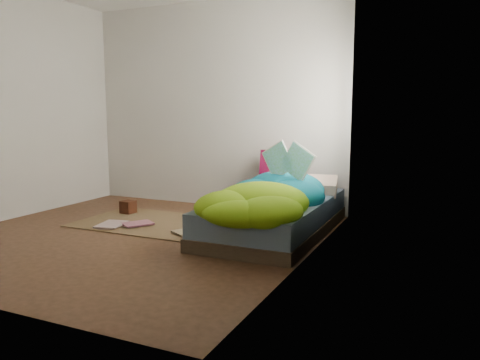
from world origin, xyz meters
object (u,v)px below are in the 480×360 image
pillow_magenta (278,169)px  floor_book_a (101,224)px  bed (275,216)px  wooden_box (128,207)px  open_book (287,151)px  floor_book_b (134,222)px

pillow_magenta → floor_book_a: bearing=-150.1°
bed → wooden_box: size_ratio=13.57×
open_book → bed: bearing=-124.2°
pillow_magenta → wooden_box: bearing=-168.1°
pillow_magenta → open_book: (0.36, -0.74, 0.28)m
wooden_box → floor_book_a: (0.13, -0.63, -0.06)m
pillow_magenta → open_book: 0.87m
wooden_box → pillow_magenta: bearing=23.7°
wooden_box → floor_book_a: 0.65m
pillow_magenta → wooden_box: 1.85m
floor_book_a → floor_book_b: bearing=28.4°
pillow_magenta → floor_book_b: (-1.25, -1.13, -0.52)m
open_book → wooden_box: open_book is taller
open_book → floor_book_b: 1.84m
bed → wooden_box: 1.92m
wooden_box → floor_book_b: size_ratio=0.48×
wooden_box → floor_book_b: 0.57m
floor_book_a → floor_book_b: 0.35m
floor_book_a → pillow_magenta: bearing=29.9°
floor_book_a → floor_book_b: size_ratio=1.13×
pillow_magenta → floor_book_a: pillow_magenta is taller
bed → wooden_box: (-1.91, 0.10, -0.08)m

